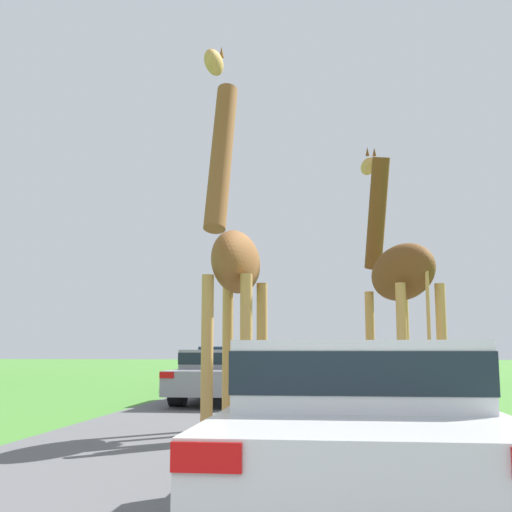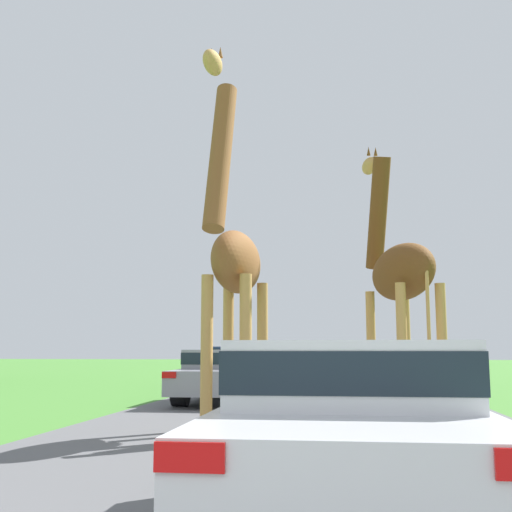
{
  "view_description": "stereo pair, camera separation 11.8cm",
  "coord_description": "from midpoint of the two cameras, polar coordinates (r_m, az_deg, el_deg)",
  "views": [
    {
      "loc": [
        0.56,
        -0.46,
        1.27
      ],
      "look_at": [
        -0.59,
        9.31,
        2.7
      ],
      "focal_mm": 45.0,
      "sensor_mm": 36.0,
      "label": 1
    },
    {
      "loc": [
        0.68,
        -0.44,
        1.27
      ],
      "look_at": [
        -0.59,
        9.31,
        2.7
      ],
      "focal_mm": 45.0,
      "sensor_mm": 36.0,
      "label": 2
    }
  ],
  "objects": [
    {
      "name": "car_far_ahead",
      "position": [
        21.77,
        -2.74,
        -9.68
      ],
      "size": [
        1.73,
        4.45,
        1.35
      ],
      "color": "navy",
      "rests_on": "ground"
    },
    {
      "name": "giraffe_near_road",
      "position": [
        9.8,
        -2.28,
        -0.63
      ],
      "size": [
        0.88,
        2.8,
        5.48
      ],
      "rotation": [
        0.0,
        0.0,
        3.08
      ],
      "color": "tan",
      "rests_on": "ground"
    },
    {
      "name": "road",
      "position": [
        30.48,
        5.66,
        -10.62
      ],
      "size": [
        7.65,
        120.0,
        0.0
      ],
      "color": "#5B5B5E",
      "rests_on": "ground"
    },
    {
      "name": "car_queue_right",
      "position": [
        16.0,
        -3.53,
        -10.36
      ],
      "size": [
        1.7,
        4.74,
        1.25
      ],
      "color": "gray",
      "rests_on": "ground"
    },
    {
      "name": "giraffe_companion",
      "position": [
        10.47,
        12.2,
        -1.53
      ],
      "size": [
        1.21,
        2.84,
        4.93
      ],
      "rotation": [
        0.0,
        0.0,
        0.26
      ],
      "color": "tan",
      "rests_on": "ground"
    },
    {
      "name": "car_queue_left",
      "position": [
        27.63,
        3.81,
        -9.3
      ],
      "size": [
        1.99,
        4.82,
        1.43
      ],
      "color": "maroon",
      "rests_on": "ground"
    },
    {
      "name": "car_lead_maroon",
      "position": [
        5.31,
        8.28,
        -14.25
      ],
      "size": [
        1.92,
        4.36,
        1.33
      ],
      "color": "silver",
      "rests_on": "ground"
    }
  ]
}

